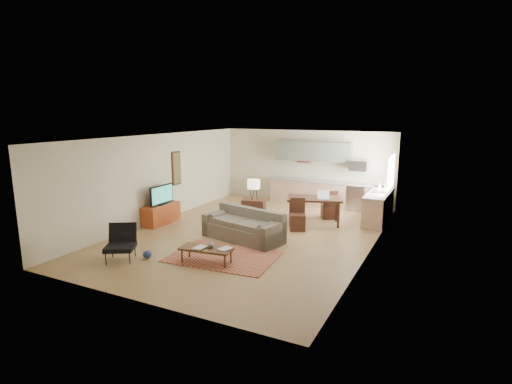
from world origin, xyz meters
The scene contains 25 objects.
room centered at (0.00, 0.00, 1.35)m, with size 9.00×9.00×9.00m.
kitchen_counter_back centered at (0.90, 4.18, 0.46)m, with size 4.26×0.64×0.92m, color tan, non-canonical shape.
kitchen_counter_right centered at (2.93, 3.00, 0.46)m, with size 0.64×2.26×0.92m, color tan, non-canonical shape.
kitchen_range centered at (2.00, 4.18, 0.45)m, with size 0.62×0.62×0.90m, color #A5A8AD.
kitchen_microwave centered at (2.00, 4.20, 1.55)m, with size 0.62×0.40×0.35m, color #A5A8AD.
upper_cabinets centered at (0.30, 4.33, 1.95)m, with size 2.80×0.34×0.70m, color slate.
window_right centered at (3.23, 3.00, 1.55)m, with size 0.02×1.40×1.05m, color white.
wall_art_left centered at (-3.21, 0.90, 1.55)m, with size 0.06×0.42×1.10m, color olive, non-canonical shape.
triptych centered at (-0.10, 4.47, 1.75)m, with size 1.70×0.04×0.50m, color #FDF4C9, non-canonical shape.
rug centered at (0.22, -1.88, 0.01)m, with size 2.47×1.71×0.02m, color maroon.
sofa centered at (0.03, -0.54, 0.40)m, with size 2.32×1.01×0.81m, color #5D5649, non-canonical shape.
coffee_table centered at (0.08, -2.39, 0.18)m, with size 1.21×0.48×0.36m, color #432B18, non-canonical shape.
book_a centered at (-0.15, -2.47, 0.37)m, with size 0.25×0.33×0.03m, color maroon.
book_b centered at (0.41, -2.25, 0.37)m, with size 0.30×0.36×0.02m, color navy.
vase centered at (0.17, -2.33, 0.44)m, with size 0.18×0.18×0.17m, color black.
armchair centered at (-1.75, -3.15, 0.42)m, with size 0.73×0.73×0.83m, color black, non-canonical shape.
tv_credenza centered at (-2.98, -0.24, 0.30)m, with size 0.50×1.29×0.60m, color #903818, non-canonical shape.
tv centered at (-2.93, -0.24, 0.90)m, with size 0.10×0.99×0.60m, color black, non-canonical shape.
console_table centered at (-0.38, 0.91, 0.39)m, with size 0.67×0.45×0.78m, color #351C14, non-canonical shape.
table_lamp centered at (-0.38, 0.91, 1.09)m, with size 0.38×0.38×0.62m, color beige, non-canonical shape.
dining_table centered at (1.23, 1.79, 0.41)m, with size 1.62×0.93×0.82m, color #351C14, non-canonical shape.
dining_chair_near centered at (1.01, 0.97, 0.46)m, with size 0.44×0.46×0.92m, color #351C14, non-canonical shape.
dining_chair_far centered at (1.46, 2.62, 0.47)m, with size 0.45×0.47×0.94m, color #351C14, non-canonical shape.
laptop centered at (1.56, 1.68, 0.95)m, with size 0.35×0.26×0.26m, color #A5A8AD, non-canonical shape.
soap_bottle centered at (2.83, 3.61, 1.02)m, with size 0.10×0.10×0.19m, color #FDF4C9.
Camera 1 is at (4.90, -9.54, 3.37)m, focal length 28.00 mm.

